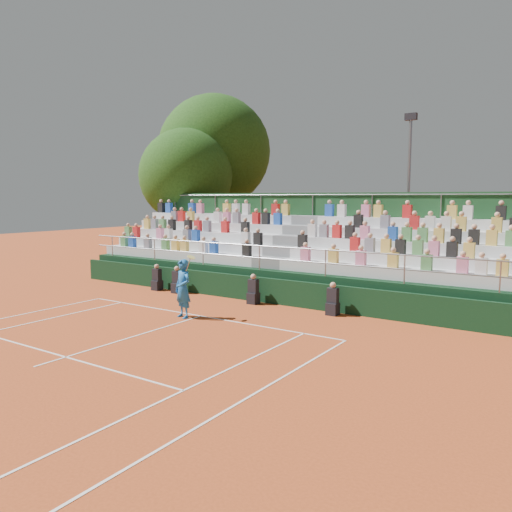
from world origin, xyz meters
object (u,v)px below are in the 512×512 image
Objects in this scene: tree_west at (186,176)px; tree_east at (214,152)px; tennis_player at (183,289)px; floodlight_mast at (409,184)px.

tree_west is 3.89m from tree_east.
tennis_player is 14.17m from floodlight_mast.
floodlight_mast is (13.82, -1.42, -2.41)m from tree_east.
tennis_player is 18.78m from tree_east.
floodlight_mast is (3.73, 13.12, 3.86)m from tennis_player.
floodlight_mast is at bearing 74.12° from tennis_player.
tennis_player is 0.20× the size of tree_east.
tree_east reaches higher than floodlight_mast.
tree_west is at bearing -171.47° from floodlight_mast.
tree_east is at bearing 174.13° from floodlight_mast.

